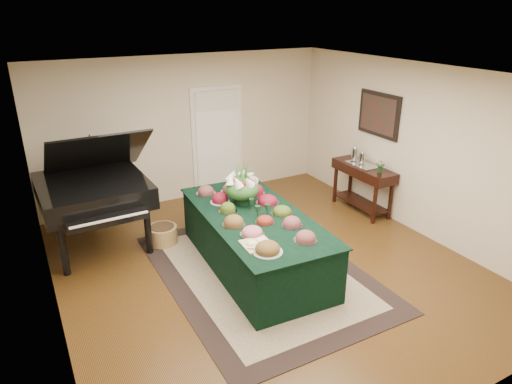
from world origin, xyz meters
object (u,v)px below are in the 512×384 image
floral_centerpiece (242,185)px  mahogany_sideboard (363,176)px  buffet_table (255,240)px  grand_piano (93,189)px

floral_centerpiece → mahogany_sideboard: 2.65m
floral_centerpiece → buffet_table: bearing=-94.0°
buffet_table → mahogany_sideboard: bearing=16.5°
buffet_table → floral_centerpiece: bearing=86.0°
buffet_table → floral_centerpiece: (0.03, 0.44, 0.69)m
floral_centerpiece → grand_piano: grand_piano is taller
buffet_table → grand_piano: grand_piano is taller
floral_centerpiece → mahogany_sideboard: bearing=7.5°
buffet_table → grand_piano: size_ratio=1.49×
floral_centerpiece → grand_piano: size_ratio=0.27×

